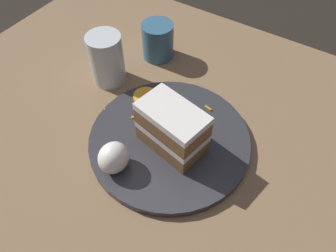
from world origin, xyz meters
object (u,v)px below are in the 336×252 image
at_px(cake_slice, 172,128).
at_px(cream_dollop, 114,158).
at_px(plate, 168,139).
at_px(orange_garnish, 145,96).
at_px(coffee_mug, 158,39).
at_px(drinking_glass, 107,62).

relative_size(cake_slice, cream_dollop, 2.30).
distance_m(plate, cream_dollop, 0.12).
xyz_separation_m(plate, orange_garnish, (-0.06, -0.09, 0.01)).
height_order(orange_garnish, coffee_mug, coffee_mug).
bearing_deg(orange_garnish, drinking_glass, -98.73).
distance_m(drinking_glass, coffee_mug, 0.13).
relative_size(orange_garnish, drinking_glass, 0.46).
bearing_deg(drinking_glass, coffee_mug, 160.08).
distance_m(plate, coffee_mug, 0.26).
xyz_separation_m(cake_slice, orange_garnish, (-0.07, -0.11, -0.04)).
relative_size(plate, coffee_mug, 3.59).
xyz_separation_m(plate, cake_slice, (0.01, 0.01, 0.05)).
bearing_deg(orange_garnish, cake_slice, 57.11).
height_order(plate, orange_garnish, orange_garnish).
distance_m(plate, cake_slice, 0.06).
xyz_separation_m(plate, coffee_mug, (-0.20, -0.16, 0.04)).
distance_m(cake_slice, orange_garnish, 0.14).
relative_size(cream_dollop, orange_garnish, 1.10).
bearing_deg(plate, cream_dollop, -22.18).
bearing_deg(cake_slice, drinking_glass, 79.70).
relative_size(cream_dollop, coffee_mug, 0.67).
height_order(plate, drinking_glass, drinking_glass).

